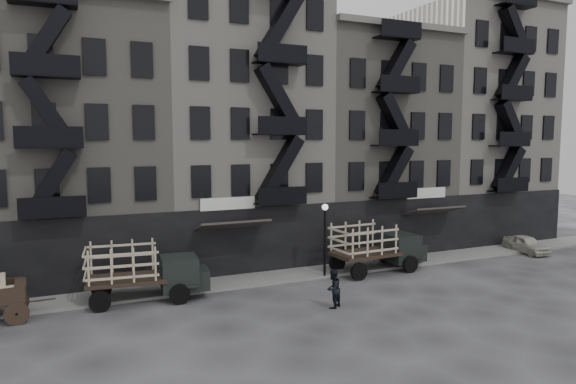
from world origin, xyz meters
name	(u,v)px	position (x,y,z in m)	size (l,w,h in m)	color
ground	(297,297)	(0.00, 0.00, 0.00)	(140.00, 140.00, 0.00)	#38383A
sidewalk	(269,278)	(0.00, 3.75, 0.07)	(55.00, 2.50, 0.15)	slate
building_midwest	(70,146)	(-10.00, 9.83, 7.50)	(10.00, 11.35, 16.20)	gray
building_center	(233,130)	(0.00, 9.82, 8.50)	(10.00, 11.35, 18.20)	#AFABA1
building_mideast	(362,145)	(10.00, 9.83, 7.50)	(10.00, 11.35, 16.20)	gray
building_east	(466,126)	(20.00, 9.82, 9.00)	(10.00, 11.35, 19.20)	#AFABA1
lamp_post	(325,230)	(3.00, 2.60, 2.78)	(0.36, 0.36, 4.28)	black
stake_truck_west	(144,268)	(-7.06, 2.58, 1.66)	(5.98, 2.91, 2.90)	black
stake_truck_east	(377,244)	(6.55, 2.61, 1.70)	(6.05, 2.74, 2.98)	black
car_east	(526,244)	(19.00, 2.60, 0.61)	(1.44, 3.58, 1.22)	#B9B4A6
pedestrian_mid	(333,289)	(0.88, -2.15, 0.92)	(0.89, 0.70, 1.84)	black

